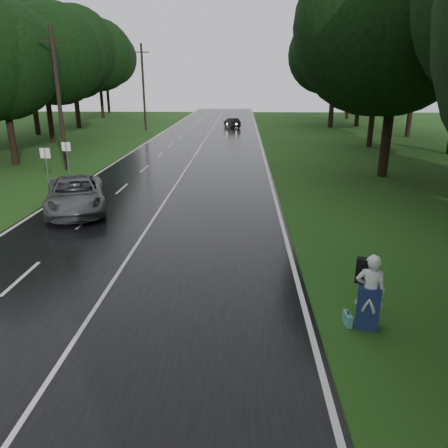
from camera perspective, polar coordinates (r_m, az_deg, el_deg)
The scene contains 17 objects.
ground at distance 12.50m, azimuth -16.97°, elevation -11.25°, with size 160.00×160.00×0.00m, color #204815.
road at distance 31.04m, azimuth -5.06°, elevation 7.24°, with size 12.00×140.00×0.04m, color black.
lane_center at distance 31.03m, azimuth -5.06°, elevation 7.28°, with size 0.12×140.00×0.01m, color silver.
grey_car at distance 21.87m, azimuth -19.13°, elevation 3.70°, with size 2.63×5.71×1.59m, color #505355.
far_car at distance 59.53m, azimuth 1.08°, elevation 13.29°, with size 1.30×3.74×1.23m, color black.
hitchhiker at distance 11.52m, azimuth 18.70°, elevation -8.81°, with size 0.85×0.81×2.02m.
suitcase at distance 11.85m, azimuth 16.05°, elevation -12.02°, with size 0.13×0.45×0.32m, color teal.
utility_pole_mid at distance 32.89m, azimuth -20.10°, elevation 6.79°, with size 1.80×0.28×9.45m, color black, non-canonical shape.
utility_pole_far at distance 57.60m, azimuth -10.33°, elevation 12.17°, with size 1.80×0.28×10.38m, color black, non-canonical shape.
road_sign_a at distance 27.13m, azimuth -22.10°, elevation 4.26°, with size 0.58×0.10×2.42m, color white, non-canonical shape.
road_sign_b at distance 29.83m, azimuth -19.78°, elevation 5.72°, with size 0.56×0.10×2.34m, color white, non-canonical shape.
tree_left_d at distance 36.51m, azimuth -25.88°, elevation 7.13°, with size 8.26×8.26×12.90m, color black, non-canonical shape.
tree_left_e at distance 47.88m, azimuth -21.72°, elevation 9.96°, with size 9.32×9.32×14.56m, color black, non-canonical shape.
tree_left_f at distance 62.27m, azimuth -18.65°, elevation 11.98°, with size 11.20×11.20×17.50m, color black, non-canonical shape.
tree_right_d at distance 30.60m, azimuth 20.20°, elevation 5.98°, with size 9.90×9.90×15.47m, color black, non-canonical shape.
tree_right_e at distance 44.18m, azimuth 18.66°, elevation 9.68°, with size 9.52×9.52×14.88m, color black, non-canonical shape.
tree_right_f at distance 61.77m, azimuth 13.89°, elevation 12.35°, with size 10.57×10.57×16.51m, color black, non-canonical shape.
Camera 1 is at (4.02, -10.18, 6.03)m, focal length 34.46 mm.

